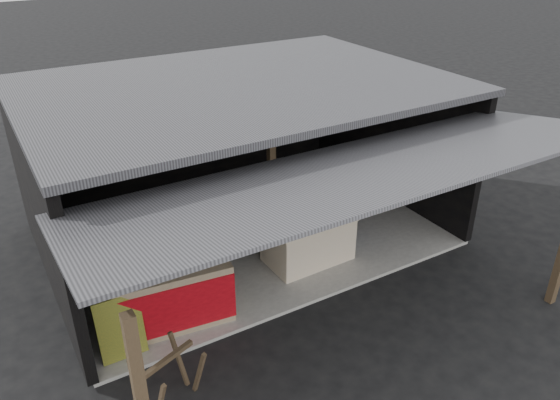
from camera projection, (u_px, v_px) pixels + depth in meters
ground at (315, 303)px, 8.78m from camera, size 80.00×80.00×0.00m
concrete_slab at (243, 232)px, 10.67m from camera, size 7.00×5.00×0.06m
shophouse at (232, 128)px, 9.95m from camera, size 7.40×7.29×3.02m
banana_table at (308, 239)px, 9.60m from camera, size 1.54×0.97×0.84m
banana_pile at (309, 214)px, 9.37m from camera, size 1.42×0.88×0.17m
white_crate at (279, 211)px, 10.26m from camera, size 1.03×0.75×1.07m
neighbor_stall at (171, 292)px, 8.07m from camera, size 1.81×0.97×1.79m
green_signboard at (120, 329)px, 7.44m from camera, size 0.63×0.18×0.95m
sawhorse at (169, 375)px, 6.75m from camera, size 0.89×0.88×0.78m
water_barrel at (341, 223)px, 10.43m from camera, size 0.34×0.34×0.50m
plastic_chair at (353, 185)px, 11.28m from camera, size 0.53×0.53×0.90m
magenta_rug at (335, 208)px, 11.48m from camera, size 1.62×1.19×0.01m
picture_frames at (182, 107)px, 11.54m from camera, size 1.62×0.04×0.46m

